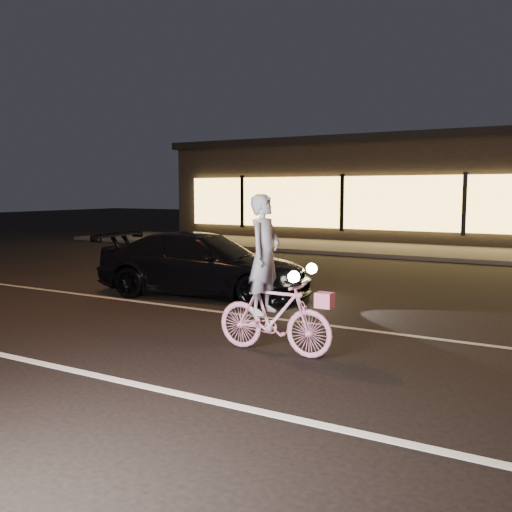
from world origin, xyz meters
The scene contains 7 objects.
ground centered at (0.00, 0.00, 0.00)m, with size 90.00×90.00×0.00m, color black.
lane_stripe_near centered at (0.00, -1.50, 0.00)m, with size 60.00×0.12×0.01m, color silver.
lane_stripe_far centered at (0.00, 2.00, 0.00)m, with size 60.00×0.10×0.01m, color gray.
sidewalk centered at (0.00, 13.00, 0.06)m, with size 30.00×4.00×0.12m, color #383533.
storefront centered at (0.00, 18.97, 2.15)m, with size 25.40×8.42×4.20m.
cyclist centered at (0.24, 0.28, 0.71)m, with size 1.60×0.55×2.01m.
sedan centered at (-2.80, 3.12, 0.62)m, with size 4.46×2.34×1.24m.
Camera 1 is at (3.58, -5.95, 2.05)m, focal length 40.00 mm.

